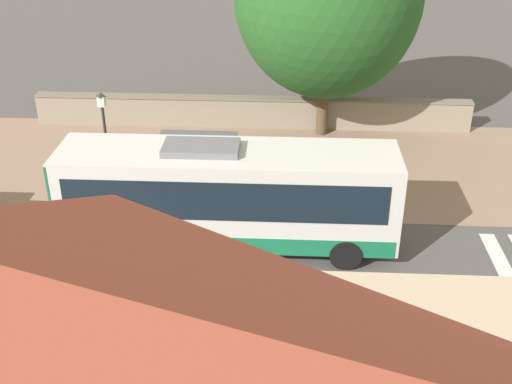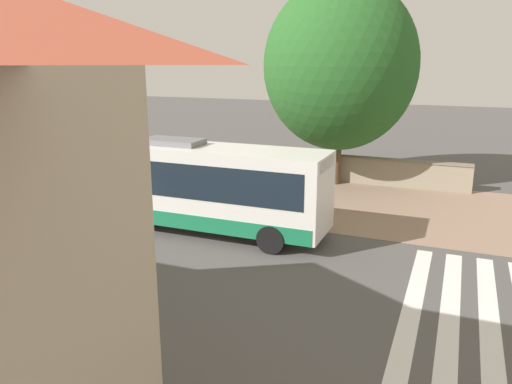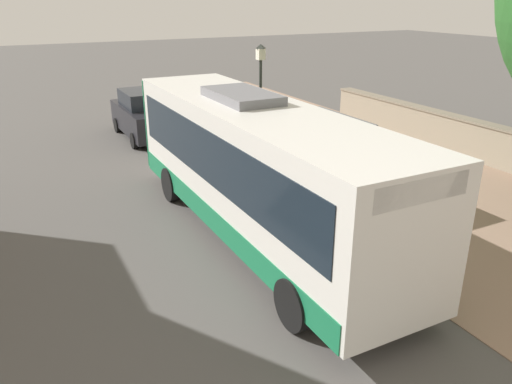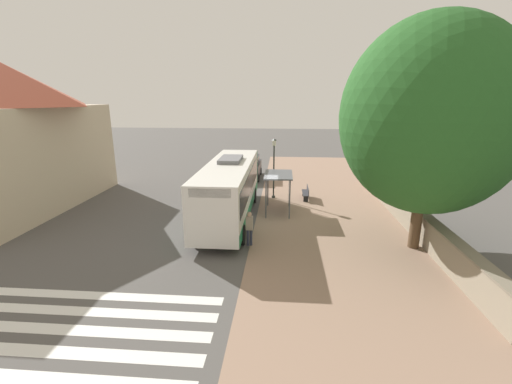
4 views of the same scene
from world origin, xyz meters
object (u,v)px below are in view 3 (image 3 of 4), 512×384
(bus_shelter, at_px, (327,132))
(street_lamp_near, at_px, (260,98))
(bench, at_px, (317,149))
(pedestrian, at_px, (414,248))
(bus, at_px, (256,167))
(parked_car_behind_bus, at_px, (144,115))

(bus_shelter, xyz_separation_m, street_lamp_near, (0.53, -3.09, 0.50))
(bench, bearing_deg, street_lamp_near, -1.89)
(street_lamp_near, bearing_deg, pedestrian, 83.65)
(bus, bearing_deg, bench, -137.62)
(bus, relative_size, bench, 5.91)
(bus, height_order, pedestrian, bus)
(bus, height_order, bus_shelter, bus)
(bus, relative_size, bus_shelter, 3.81)
(street_lamp_near, relative_size, parked_car_behind_bus, 0.95)
(bus, xyz_separation_m, bench, (-4.78, -4.37, -1.35))
(bus_shelter, relative_size, pedestrian, 1.59)
(bus, distance_m, bench, 6.62)
(parked_car_behind_bus, bearing_deg, bus, 89.20)
(bench, distance_m, street_lamp_near, 3.09)
(pedestrian, bearing_deg, bench, -111.57)
(pedestrian, bearing_deg, parked_car_behind_bus, -84.41)
(bench, relative_size, street_lamp_near, 0.42)
(bus, relative_size, parked_car_behind_bus, 2.35)
(bus, xyz_separation_m, bus_shelter, (-3.00, -1.35, 0.20))
(parked_car_behind_bus, bearing_deg, bus_shelter, 107.14)
(bench, height_order, street_lamp_near, street_lamp_near)
(bus_shelter, distance_m, pedestrian, 5.44)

